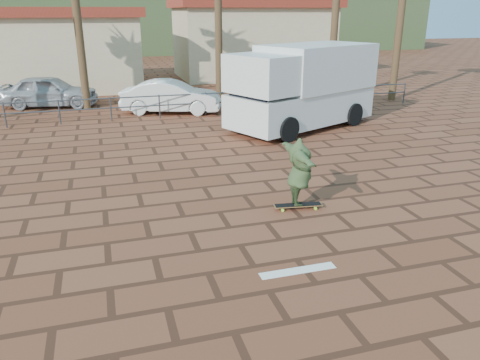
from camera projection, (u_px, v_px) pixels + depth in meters
name	position (u px, v px, depth m)	size (l,w,h in m)	color
ground	(240.00, 245.00, 9.14)	(120.00, 120.00, 0.00)	brown
paint_stripe	(298.00, 271.00, 8.24)	(1.40, 0.22, 0.01)	white
guardrail	(159.00, 102.00, 19.72)	(24.06, 0.06, 1.00)	#47494F
building_west	(29.00, 49.00, 26.58)	(12.60, 7.60, 4.50)	beige
building_east	(252.00, 38.00, 32.04)	(10.60, 6.60, 5.00)	beige
hill_front	(115.00, 23.00, 53.17)	(70.00, 18.00, 6.00)	#384C28
longboard	(298.00, 205.00, 10.79)	(1.14, 0.41, 0.11)	olive
skateboarder	(300.00, 172.00, 10.51)	(1.95, 0.53, 1.58)	#374A28
campervan	(303.00, 85.00, 17.91)	(6.50, 4.78, 3.11)	silver
car_silver	(49.00, 91.00, 22.06)	(1.75, 4.35, 1.48)	#A3A5A9
car_white	(171.00, 97.00, 20.78)	(1.52, 4.36, 1.44)	white
street_sign	(360.00, 72.00, 21.93)	(0.46, 0.20, 2.32)	gray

